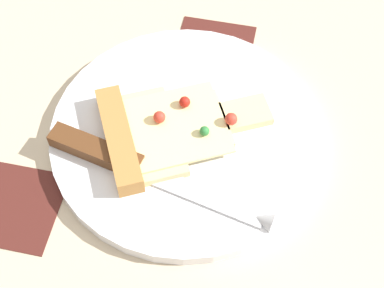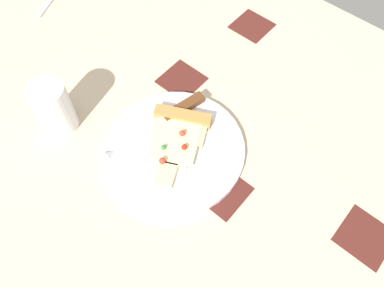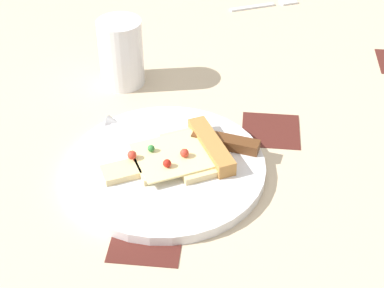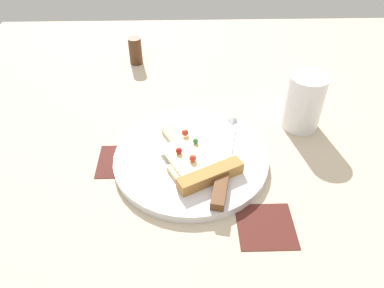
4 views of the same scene
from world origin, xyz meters
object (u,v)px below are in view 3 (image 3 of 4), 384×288
(drinking_glass, at_px, (121,53))
(fork, at_px, (268,4))
(pizza_slice, at_px, (182,155))
(plate, at_px, (166,167))
(knife, at_px, (196,137))

(drinking_glass, height_order, fork, drinking_glass)
(pizza_slice, bearing_deg, fork, -39.50)
(plate, distance_m, drinking_glass, 0.26)
(plate, bearing_deg, drinking_glass, 115.08)
(pizza_slice, bearing_deg, knife, -45.14)
(plate, distance_m, fork, 0.59)
(fork, bearing_deg, knife, -35.44)
(drinking_glass, relative_size, fork, 0.79)
(plate, relative_size, pizza_slice, 1.50)
(knife, xyz_separation_m, fork, (0.11, 0.51, -0.02))
(plate, relative_size, knife, 1.19)
(knife, bearing_deg, fork, 0.69)
(pizza_slice, relative_size, drinking_glass, 1.63)
(pizza_slice, bearing_deg, drinking_glass, 3.62)
(knife, height_order, fork, knife)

